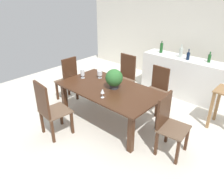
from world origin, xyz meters
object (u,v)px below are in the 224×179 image
crystal_vase_left (114,75)px  wine_bottle_tall (188,56)px  dining_table (109,93)px  flower_centerpiece (114,78)px  crystal_vase_right (83,73)px  wine_bottle_green (181,52)px  crystal_vase_center_near (100,73)px  chair_far_left (125,75)px  wine_bottle_amber (209,58)px  chair_near_left (49,108)px  kitchen_counter (182,77)px  wine_glass (102,91)px  wine_bottle_clear (161,48)px  chair_head_end (68,78)px  chair_foot_end (168,122)px  chair_far_right (157,87)px

crystal_vase_left → wine_bottle_tall: bearing=63.1°
dining_table → flower_centerpiece: size_ratio=5.23×
crystal_vase_right → wine_bottle_green: bearing=60.2°
crystal_vase_center_near → flower_centerpiece: bearing=-17.5°
chair_far_left → flower_centerpiece: (0.51, -0.98, 0.36)m
crystal_vase_right → wine_bottle_amber: wine_bottle_amber is taller
crystal_vase_left → crystal_vase_right: 0.66m
chair_near_left → wine_bottle_tall: (1.07, 2.99, 0.47)m
kitchen_counter → dining_table: bearing=-104.4°
wine_glass → wine_bottle_amber: size_ratio=0.71×
chair_far_left → dining_table: bearing=-67.5°
wine_glass → wine_bottle_tall: wine_bottle_tall is taller
flower_centerpiece → crystal_vase_left: (-0.26, 0.29, -0.09)m
kitchen_counter → wine_bottle_amber: wine_bottle_amber is taller
flower_centerpiece → kitchen_counter: size_ratio=0.19×
flower_centerpiece → wine_bottle_clear: 2.01m
chair_head_end → chair_far_left: size_ratio=1.02×
wine_glass → wine_bottle_clear: wine_bottle_clear is taller
chair_head_end → crystal_vase_left: bearing=108.9°
chair_near_left → wine_bottle_clear: size_ratio=3.64×
chair_foot_end → flower_centerpiece: 1.26m
chair_far_right → wine_bottle_green: bearing=92.5°
crystal_vase_left → wine_bottle_green: wine_bottle_green is taller
chair_far_right → chair_near_left: size_ratio=0.91×
dining_table → flower_centerpiece: 0.32m
crystal_vase_left → crystal_vase_center_near: (-0.29, -0.11, -0.01)m
crystal_vase_right → wine_bottle_tall: bearing=55.2°
chair_far_right → wine_glass: size_ratio=5.87×
chair_far_right → crystal_vase_center_near: (-0.92, -0.79, 0.30)m
chair_head_end → flower_centerpiece: 1.39m
chair_head_end → chair_near_left: size_ratio=1.01×
dining_table → crystal_vase_center_near: bearing=154.4°
chair_head_end → chair_near_left: (0.82, -1.04, 0.00)m
dining_table → chair_far_left: bearing=113.1°
crystal_vase_left → wine_bottle_tall: size_ratio=0.80×
chair_foot_end → wine_bottle_clear: wine_bottle_clear is taller
flower_centerpiece → chair_head_end: bearing=-177.5°
chair_far_left → wine_glass: size_ratio=6.36×
crystal_vase_center_near → crystal_vase_left: bearing=21.1°
dining_table → chair_far_left: (-0.44, 1.03, -0.05)m
crystal_vase_center_near → crystal_vase_right: (-0.26, -0.24, 0.01)m
dining_table → wine_bottle_tall: size_ratio=7.96×
crystal_vase_right → wine_bottle_green: wine_bottle_green is taller
flower_centerpiece → wine_bottle_clear: bearing=95.7°
dining_table → crystal_vase_left: (-0.19, 0.34, 0.22)m
chair_far_left → chair_foot_end: size_ratio=1.05×
wine_bottle_amber → chair_far_right: bearing=-119.3°
wine_glass → wine_bottle_green: wine_bottle_green is taller
crystal_vase_center_near → crystal_vase_right: crystal_vase_right is taller
chair_far_left → wine_bottle_tall: bearing=40.1°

